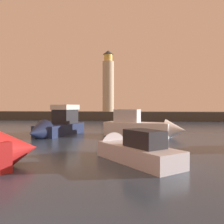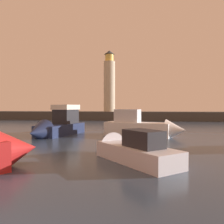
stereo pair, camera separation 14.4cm
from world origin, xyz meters
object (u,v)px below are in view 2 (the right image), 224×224
Objects in this scene: lighthouse at (109,83)px; motorboat_1 at (126,149)px; motorboat_0 at (145,127)px; motorboat_5 at (56,126)px.

lighthouse is 39.93m from motorboat_1.
motorboat_1 is at bearing -95.02° from motorboat_0.
motorboat_1 is (-0.90, -10.20, -0.31)m from motorboat_0.
motorboat_0 is 8.89m from motorboat_5.
lighthouse is at bearing 100.88° from motorboat_1.
motorboat_5 is (-7.96, 9.43, 0.43)m from motorboat_1.
motorboat_0 is 1.35× the size of motorboat_1.
motorboat_1 is at bearing -49.81° from motorboat_5.
lighthouse is 1.68× the size of motorboat_5.
motorboat_0 is 1.01× the size of motorboat_5.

